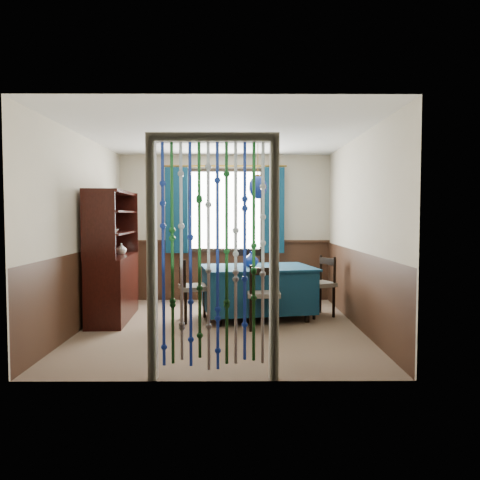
{
  "coord_description": "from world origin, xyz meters",
  "views": [
    {
      "loc": [
        0.22,
        -6.05,
        1.46
      ],
      "look_at": [
        0.25,
        0.41,
        1.12
      ],
      "focal_mm": 35.0,
      "sensor_mm": 36.0,
      "label": 1
    }
  ],
  "objects_px": {
    "chair_far": "(249,277)",
    "sideboard": "(112,276)",
    "vase_sideboard": "(121,248)",
    "chair_near": "(264,295)",
    "pendant_lamp": "(258,187)",
    "dining_table": "(258,288)",
    "chair_right": "(319,284)",
    "chair_left": "(193,288)",
    "vase_table": "(251,260)",
    "bowl_shelf": "(111,231)"
  },
  "relations": [
    {
      "from": "sideboard",
      "to": "vase_sideboard",
      "type": "xyz_separation_m",
      "value": [
        0.06,
        0.29,
        0.37
      ]
    },
    {
      "from": "chair_left",
      "to": "bowl_shelf",
      "type": "relative_size",
      "value": 4.05
    },
    {
      "from": "sideboard",
      "to": "pendant_lamp",
      "type": "bearing_deg",
      "value": -1.28
    },
    {
      "from": "chair_right",
      "to": "sideboard",
      "type": "bearing_deg",
      "value": 71.36
    },
    {
      "from": "chair_left",
      "to": "vase_sideboard",
      "type": "xyz_separation_m",
      "value": [
        -1.08,
        0.39,
        0.53
      ]
    },
    {
      "from": "chair_right",
      "to": "sideboard",
      "type": "distance_m",
      "value": 2.96
    },
    {
      "from": "chair_near",
      "to": "vase_table",
      "type": "bearing_deg",
      "value": 104.13
    },
    {
      "from": "chair_far",
      "to": "chair_near",
      "type": "bearing_deg",
      "value": 95.01
    },
    {
      "from": "dining_table",
      "to": "pendant_lamp",
      "type": "distance_m",
      "value": 1.43
    },
    {
      "from": "chair_far",
      "to": "sideboard",
      "type": "xyz_separation_m",
      "value": [
        -1.94,
        -0.71,
        0.11
      ]
    },
    {
      "from": "chair_right",
      "to": "vase_table",
      "type": "relative_size",
      "value": 4.33
    },
    {
      "from": "dining_table",
      "to": "vase_sideboard",
      "type": "relative_size",
      "value": 9.82
    },
    {
      "from": "chair_left",
      "to": "vase_table",
      "type": "relative_size",
      "value": 4.33
    },
    {
      "from": "vase_sideboard",
      "to": "vase_table",
      "type": "bearing_deg",
      "value": -6.93
    },
    {
      "from": "chair_near",
      "to": "vase_table",
      "type": "distance_m",
      "value": 0.76
    },
    {
      "from": "chair_far",
      "to": "chair_right",
      "type": "xyz_separation_m",
      "value": [
        1.01,
        -0.48,
        -0.05
      ]
    },
    {
      "from": "pendant_lamp",
      "to": "bowl_shelf",
      "type": "distance_m",
      "value": 2.09
    },
    {
      "from": "chair_near",
      "to": "sideboard",
      "type": "distance_m",
      "value": 2.18
    },
    {
      "from": "chair_left",
      "to": "chair_near",
      "type": "bearing_deg",
      "value": 48.03
    },
    {
      "from": "chair_far",
      "to": "dining_table",
      "type": "bearing_deg",
      "value": 97.23
    },
    {
      "from": "pendant_lamp",
      "to": "vase_sideboard",
      "type": "bearing_deg",
      "value": 173.45
    },
    {
      "from": "dining_table",
      "to": "chair_right",
      "type": "height_order",
      "value": "chair_right"
    },
    {
      "from": "pendant_lamp",
      "to": "chair_near",
      "type": "bearing_deg",
      "value": -85.18
    },
    {
      "from": "chair_left",
      "to": "pendant_lamp",
      "type": "height_order",
      "value": "pendant_lamp"
    },
    {
      "from": "chair_right",
      "to": "chair_left",
      "type": "bearing_deg",
      "value": 77.24
    },
    {
      "from": "sideboard",
      "to": "vase_table",
      "type": "distance_m",
      "value": 1.96
    },
    {
      "from": "chair_right",
      "to": "bowl_shelf",
      "type": "relative_size",
      "value": 4.06
    },
    {
      "from": "chair_right",
      "to": "vase_sideboard",
      "type": "height_order",
      "value": "vase_sideboard"
    },
    {
      "from": "chair_right",
      "to": "pendant_lamp",
      "type": "distance_m",
      "value": 1.67
    },
    {
      "from": "dining_table",
      "to": "vase_sideboard",
      "type": "height_order",
      "value": "vase_sideboard"
    },
    {
      "from": "bowl_shelf",
      "to": "chair_right",
      "type": "bearing_deg",
      "value": 9.27
    },
    {
      "from": "chair_near",
      "to": "chair_far",
      "type": "bearing_deg",
      "value": 98.12
    },
    {
      "from": "chair_left",
      "to": "vase_sideboard",
      "type": "relative_size",
      "value": 5.0
    },
    {
      "from": "vase_table",
      "to": "chair_right",
      "type": "bearing_deg",
      "value": 9.65
    },
    {
      "from": "dining_table",
      "to": "chair_right",
      "type": "xyz_separation_m",
      "value": [
        0.9,
        0.17,
        0.03
      ]
    },
    {
      "from": "vase_sideboard",
      "to": "chair_near",
      "type": "bearing_deg",
      "value": -22.94
    },
    {
      "from": "chair_far",
      "to": "sideboard",
      "type": "height_order",
      "value": "sideboard"
    },
    {
      "from": "vase_table",
      "to": "chair_near",
      "type": "bearing_deg",
      "value": -76.89
    },
    {
      "from": "chair_left",
      "to": "bowl_shelf",
      "type": "height_order",
      "value": "bowl_shelf"
    },
    {
      "from": "dining_table",
      "to": "chair_left",
      "type": "bearing_deg",
      "value": 179.4
    },
    {
      "from": "chair_near",
      "to": "vase_sideboard",
      "type": "bearing_deg",
      "value": 158.07
    },
    {
      "from": "bowl_shelf",
      "to": "vase_table",
      "type": "bearing_deg",
      "value": 9.08
    },
    {
      "from": "chair_right",
      "to": "pendant_lamp",
      "type": "xyz_separation_m",
      "value": [
        -0.9,
        -0.17,
        1.4
      ]
    },
    {
      "from": "pendant_lamp",
      "to": "chair_left",
      "type": "bearing_deg",
      "value": -169.87
    },
    {
      "from": "sideboard",
      "to": "chair_near",
      "type": "bearing_deg",
      "value": -18.28
    },
    {
      "from": "vase_table",
      "to": "vase_sideboard",
      "type": "relative_size",
      "value": 1.15
    },
    {
      "from": "chair_left",
      "to": "chair_right",
      "type": "bearing_deg",
      "value": 84.75
    },
    {
      "from": "vase_table",
      "to": "bowl_shelf",
      "type": "relative_size",
      "value": 0.94
    },
    {
      "from": "chair_far",
      "to": "chair_left",
      "type": "bearing_deg",
      "value": 43.31
    },
    {
      "from": "pendant_lamp",
      "to": "vase_sideboard",
      "type": "relative_size",
      "value": 4.62
    }
  ]
}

